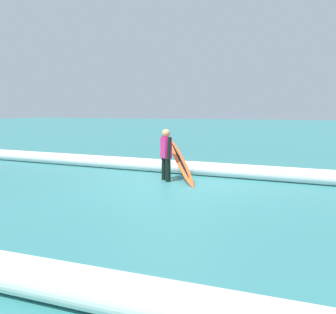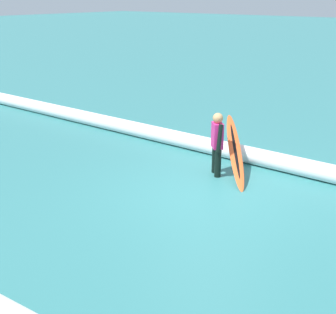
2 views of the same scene
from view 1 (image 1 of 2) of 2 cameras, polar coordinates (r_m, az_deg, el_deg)
name	(u,v)px [view 1 (image 1 of 2)]	position (r m, az deg, el deg)	size (l,w,h in m)	color
ground_plane	(167,189)	(8.25, -0.18, -5.33)	(144.43, 144.43, 0.00)	teal
surfer	(166,152)	(9.14, -0.33, 0.80)	(0.40, 0.47, 1.37)	black
surfboard	(180,160)	(9.33, 1.96, -0.50)	(1.56, 1.78, 1.10)	#E55926
wave_crest_foreground	(142,164)	(10.78, -4.22, -1.24)	(0.39, 0.39, 21.89)	white
wave_crest_midground	(210,312)	(3.13, 7.00, -23.99)	(0.40, 0.40, 17.20)	white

